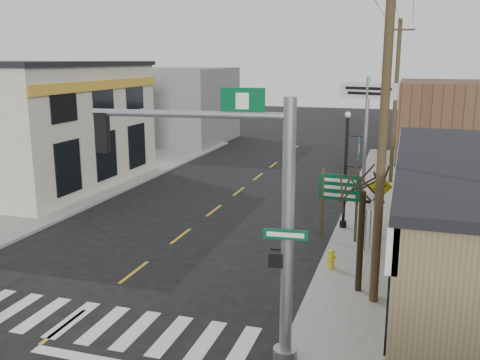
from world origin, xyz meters
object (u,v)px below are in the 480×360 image
(dance_center_sign, at_px, (367,108))
(utility_pole_near, at_px, (383,130))
(guide_sign, at_px, (340,195))
(traffic_signal_pole, at_px, (255,203))
(fire_hydrant, at_px, (331,258))
(lamp_post, at_px, (347,161))
(utility_pole_far, at_px, (395,101))
(bare_tree, at_px, (364,173))

(dance_center_sign, distance_m, utility_pole_near, 11.51)
(guide_sign, bearing_deg, utility_pole_near, -68.05)
(traffic_signal_pole, distance_m, fire_hydrant, 7.09)
(traffic_signal_pole, bearing_deg, dance_center_sign, 79.51)
(lamp_post, height_order, dance_center_sign, dance_center_sign)
(lamp_post, bearing_deg, guide_sign, -79.06)
(traffic_signal_pole, xyz_separation_m, fire_hydrant, (1.01, 6.11, -3.44))
(dance_center_sign, bearing_deg, fire_hydrant, -72.82)
(traffic_signal_pole, height_order, dance_center_sign, traffic_signal_pole)
(traffic_signal_pole, height_order, lamp_post, traffic_signal_pole)
(dance_center_sign, xyz_separation_m, utility_pole_far, (1.19, 5.03, -0.00))
(fire_hydrant, height_order, dance_center_sign, dance_center_sign)
(bare_tree, bearing_deg, lamp_post, 100.23)
(traffic_signal_pole, relative_size, guide_sign, 2.24)
(guide_sign, bearing_deg, fire_hydrant, -83.28)
(guide_sign, xyz_separation_m, bare_tree, (1.20, -4.60, 1.89))
(guide_sign, bearing_deg, bare_tree, -71.52)
(dance_center_sign, height_order, utility_pole_near, utility_pole_near)
(traffic_signal_pole, bearing_deg, utility_pole_far, 77.39)
(traffic_signal_pole, xyz_separation_m, lamp_post, (0.92, 10.87, -0.95))
(guide_sign, distance_m, lamp_post, 2.00)
(guide_sign, xyz_separation_m, dance_center_sign, (0.44, 6.24, 2.87))
(fire_hydrant, relative_size, bare_tree, 0.14)
(guide_sign, height_order, fire_hydrant, guide_sign)
(guide_sign, bearing_deg, lamp_post, 91.85)
(lamp_post, distance_m, utility_pole_near, 7.45)
(fire_hydrant, height_order, bare_tree, bare_tree)
(guide_sign, relative_size, bare_tree, 0.60)
(dance_center_sign, xyz_separation_m, utility_pole_near, (1.26, -11.44, 0.37))
(utility_pole_near, relative_size, utility_pole_far, 1.08)
(guide_sign, relative_size, utility_pole_far, 0.31)
(traffic_signal_pole, xyz_separation_m, guide_sign, (0.86, 9.15, -1.97))
(guide_sign, xyz_separation_m, fire_hydrant, (0.15, -3.04, -1.47))
(traffic_signal_pole, xyz_separation_m, utility_pole_far, (2.49, 20.41, 0.90))
(fire_hydrant, relative_size, utility_pole_near, 0.07)
(guide_sign, height_order, lamp_post, lamp_post)
(traffic_signal_pole, xyz_separation_m, utility_pole_near, (2.56, 3.94, 1.27))
(traffic_signal_pole, height_order, utility_pole_near, utility_pole_near)
(utility_pole_far, bearing_deg, bare_tree, -88.11)
(traffic_signal_pole, relative_size, utility_pole_near, 0.65)
(fire_hydrant, relative_size, dance_center_sign, 0.11)
(traffic_signal_pole, distance_m, guide_sign, 9.40)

